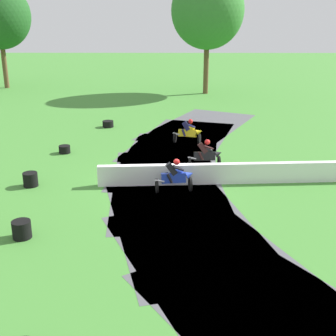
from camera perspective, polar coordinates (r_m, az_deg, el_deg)
ground_plane at (r=19.88m, az=-0.20°, el=-2.04°), size 120.00×120.00×0.00m
track_asphalt at (r=19.98m, az=3.31°, el=-1.95°), size 10.65×30.58×0.01m
safety_barrier at (r=20.88m, az=16.36°, el=-0.47°), size 17.79×1.43×0.90m
motorcycle_lead_yellow at (r=25.75m, az=2.60°, el=4.49°), size 1.71×1.04×1.43m
motorcycle_chase_black at (r=21.79m, az=4.74°, el=1.66°), size 1.68×0.79×1.43m
motorcycle_trailing_blue at (r=18.93m, az=0.91°, el=-1.03°), size 1.67×0.89×1.42m
tire_stack_near at (r=29.64m, az=-7.47°, el=5.45°), size 0.69×0.69×0.40m
tire_stack_mid_a at (r=24.68m, az=-12.74°, el=2.28°), size 0.59×0.59×0.40m
tire_stack_mid_b at (r=20.46m, az=-16.74°, el=-1.37°), size 0.62×0.62×0.60m
tire_stack_far at (r=16.08m, az=-17.73°, el=-7.29°), size 0.63×0.63×0.60m
tree_far_right at (r=40.74m, az=4.95°, el=18.94°), size 6.13×6.13×10.21m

